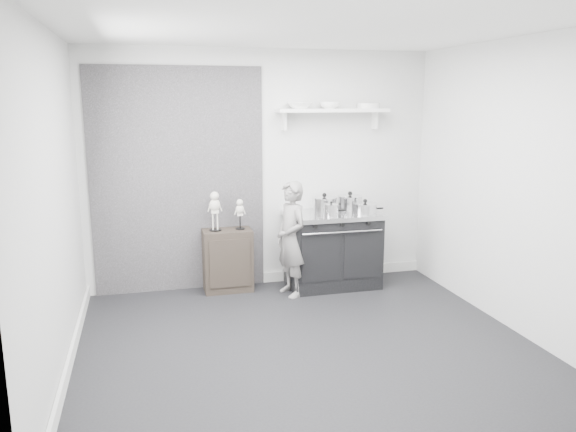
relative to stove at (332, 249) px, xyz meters
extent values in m
plane|color=black|center=(-0.76, -1.48, -0.44)|extent=(4.00, 4.00, 0.00)
cube|color=beige|center=(-0.76, 0.32, 0.91)|extent=(4.00, 0.02, 2.70)
cube|color=beige|center=(-0.76, -3.28, 0.91)|extent=(4.00, 0.02, 2.70)
cube|color=beige|center=(-2.76, -1.48, 0.91)|extent=(0.02, 3.60, 2.70)
cube|color=beige|center=(1.24, -1.48, 0.91)|extent=(0.02, 3.60, 2.70)
cube|color=silver|center=(-0.76, -1.48, 2.26)|extent=(4.00, 3.60, 0.02)
cube|color=black|center=(-1.71, 0.31, 0.81)|extent=(1.90, 0.02, 2.50)
cube|color=silver|center=(0.24, 0.30, -0.38)|extent=(2.00, 0.03, 0.12)
cube|color=silver|center=(-2.74, -1.48, -0.38)|extent=(0.03, 3.60, 0.12)
cube|color=white|center=(0.04, 0.19, 1.58)|extent=(1.30, 0.26, 0.04)
cube|color=white|center=(-0.51, 0.26, 1.46)|extent=(0.03, 0.12, 0.20)
cube|color=white|center=(0.59, 0.26, 1.46)|extent=(0.03, 0.12, 0.20)
cube|color=black|center=(0.00, 0.00, -0.03)|extent=(1.03, 0.62, 0.82)
cube|color=silver|center=(0.00, 0.00, 0.41)|extent=(1.09, 0.66, 0.05)
cube|color=black|center=(-0.25, -0.30, -0.01)|extent=(0.43, 0.02, 0.53)
cube|color=black|center=(0.25, -0.30, -0.01)|extent=(0.43, 0.02, 0.53)
cylinder|color=silver|center=(0.00, -0.33, 0.28)|extent=(0.92, 0.02, 0.02)
cylinder|color=black|center=(-0.31, -0.32, 0.36)|extent=(0.04, 0.03, 0.04)
cylinder|color=black|center=(0.00, -0.32, 0.36)|extent=(0.04, 0.03, 0.04)
cylinder|color=black|center=(0.31, -0.32, 0.36)|extent=(0.04, 0.03, 0.04)
cube|color=black|center=(-1.21, 0.13, -0.09)|extent=(0.54, 0.32, 0.71)
imported|color=slate|center=(-0.55, -0.19, 0.20)|extent=(0.42, 0.53, 1.28)
cylinder|color=silver|center=(-0.07, 0.10, 0.51)|extent=(0.28, 0.28, 0.15)
cylinder|color=silver|center=(-0.07, 0.10, 0.59)|extent=(0.29, 0.29, 0.02)
sphere|color=black|center=(-0.07, 0.10, 0.62)|extent=(0.05, 0.05, 0.05)
cylinder|color=black|center=(0.11, 0.10, 0.51)|extent=(0.10, 0.02, 0.02)
cylinder|color=silver|center=(0.24, 0.11, 0.51)|extent=(0.28, 0.28, 0.15)
cylinder|color=silver|center=(0.24, 0.11, 0.59)|extent=(0.29, 0.29, 0.02)
sphere|color=black|center=(0.24, 0.11, 0.63)|extent=(0.05, 0.05, 0.05)
cylinder|color=black|center=(0.43, 0.11, 0.51)|extent=(0.10, 0.02, 0.02)
cylinder|color=silver|center=(0.33, -0.16, 0.49)|extent=(0.26, 0.26, 0.11)
cylinder|color=silver|center=(0.33, -0.16, 0.55)|extent=(0.27, 0.27, 0.01)
sphere|color=black|center=(0.33, -0.16, 0.58)|extent=(0.05, 0.05, 0.05)
cylinder|color=black|center=(0.50, -0.16, 0.49)|extent=(0.10, 0.02, 0.02)
cylinder|color=silver|center=(-0.09, -0.18, 0.49)|extent=(0.16, 0.16, 0.12)
cylinder|color=silver|center=(-0.09, -0.18, 0.56)|extent=(0.17, 0.17, 0.02)
sphere|color=black|center=(-0.09, -0.18, 0.58)|extent=(0.03, 0.03, 0.03)
cylinder|color=black|center=(0.04, -0.18, 0.49)|extent=(0.10, 0.02, 0.02)
imported|color=white|center=(-0.35, 0.19, 1.63)|extent=(0.28, 0.28, 0.07)
imported|color=white|center=(0.01, 0.19, 1.64)|extent=(0.24, 0.24, 0.07)
cylinder|color=silver|center=(0.48, 0.19, 1.63)|extent=(0.26, 0.26, 0.06)
camera|label=1|loc=(-2.08, -5.96, 1.71)|focal=35.00mm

